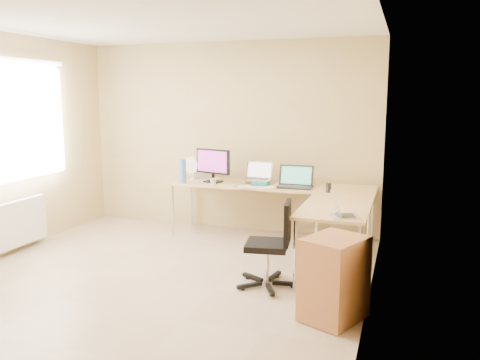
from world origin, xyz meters
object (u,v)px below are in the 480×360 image
(desk_fan, at_px, (193,169))
(cabinet, at_px, (334,278))
(mug, at_px, (213,182))
(office_chair, at_px, (267,237))
(laptop_black, at_px, (295,177))
(desk_return, at_px, (335,239))
(monitor, at_px, (213,166))
(keyboard, at_px, (255,187))
(laptop_center, at_px, (257,171))
(water_bottle, at_px, (183,171))
(laptop_return, at_px, (346,207))
(desk_main, at_px, (271,212))

(desk_fan, bearing_deg, cabinet, -33.96)
(mug, relative_size, desk_fan, 0.32)
(mug, relative_size, office_chair, 0.11)
(office_chair, bearing_deg, laptop_black, 83.44)
(desk_return, distance_m, office_chair, 0.85)
(monitor, distance_m, desk_fan, 0.38)
(keyboard, relative_size, cabinet, 0.55)
(desk_return, height_order, desk_fan, desk_fan)
(desk_return, bearing_deg, cabinet, -82.52)
(laptop_center, xyz_separation_m, laptop_black, (0.53, -0.12, -0.03))
(monitor, bearing_deg, laptop_center, 22.07)
(desk_fan, bearing_deg, mug, -26.66)
(mug, distance_m, office_chair, 1.73)
(office_chair, height_order, cabinet, office_chair)
(laptop_black, distance_m, office_chair, 1.52)
(laptop_black, bearing_deg, monitor, 176.70)
(water_bottle, xyz_separation_m, office_chair, (1.52, -1.31, -0.39))
(monitor, bearing_deg, cabinet, -32.11)
(desk_return, bearing_deg, water_bottle, 161.28)
(desk_fan, bearing_deg, water_bottle, -79.87)
(cabinet, bearing_deg, mug, 158.45)
(monitor, bearing_deg, desk_fan, 176.35)
(monitor, height_order, desk_fan, monitor)
(desk_fan, relative_size, laptop_return, 0.97)
(laptop_return, bearing_deg, mug, 36.55)
(desk_main, height_order, laptop_return, laptop_return)
(laptop_black, bearing_deg, desk_fan, 172.64)
(keyboard, bearing_deg, desk_main, 53.81)
(mug, bearing_deg, cabinet, -45.59)
(desk_main, relative_size, keyboard, 6.82)
(water_bottle, relative_size, desk_fan, 1.12)
(office_chair, distance_m, cabinet, 0.92)
(mug, xyz_separation_m, water_bottle, (-0.43, -0.01, 0.12))
(laptop_black, bearing_deg, laptop_return, -60.65)
(desk_fan, height_order, laptop_return, desk_fan)
(monitor, xyz_separation_m, office_chair, (1.17, -1.52, -0.45))
(desk_main, height_order, monitor, monitor)
(desk_fan, xyz_separation_m, office_chair, (1.52, -1.64, -0.37))
(desk_main, xyz_separation_m, laptop_return, (1.13, -1.47, 0.46))
(monitor, relative_size, laptop_return, 1.78)
(laptop_center, xyz_separation_m, cabinet, (1.32, -2.13, -0.54))
(water_bottle, xyz_separation_m, cabinet, (2.25, -1.85, -0.53))
(water_bottle, bearing_deg, desk_main, 14.35)
(desk_fan, bearing_deg, laptop_center, 7.24)
(desk_return, xyz_separation_m, keyboard, (-1.11, 0.70, 0.37))
(laptop_black, relative_size, laptop_return, 1.48)
(mug, bearing_deg, desk_main, 22.10)
(laptop_black, xyz_separation_m, office_chair, (0.05, -1.48, -0.37))
(desk_fan, bearing_deg, office_chair, -37.12)
(water_bottle, bearing_deg, keyboard, -0.54)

